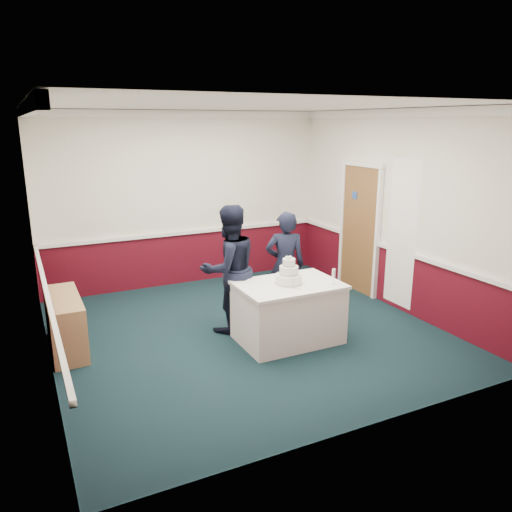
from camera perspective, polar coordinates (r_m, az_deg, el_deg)
name	(u,v)px	position (r m, az deg, el deg)	size (l,w,h in m)	color
ground	(247,332)	(6.96, -1.07, -8.67)	(5.00, 5.00, 0.00)	black
room_shell	(233,184)	(7.01, -2.68, 8.20)	(5.00, 5.00, 3.00)	silver
sideboard	(65,323)	(6.78, -20.94, -7.19)	(0.41, 1.20, 0.70)	#A67E50
cake_table	(288,312)	(6.58, 3.69, -6.36)	(1.32, 0.92, 0.79)	white
wedding_cake	(289,275)	(6.42, 3.76, -2.21)	(0.35, 0.35, 0.36)	white
cake_knife	(294,288)	(6.27, 4.41, -3.67)	(0.01, 0.22, 0.01)	silver
champagne_flute	(334,274)	(6.44, 8.87, -2.04)	(0.05, 0.05, 0.21)	silver
person_man	(229,269)	(6.76, -3.08, -1.50)	(0.85, 0.66, 1.75)	black
person_woman	(285,265)	(7.26, 3.34, -1.05)	(0.58, 0.38, 1.58)	black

